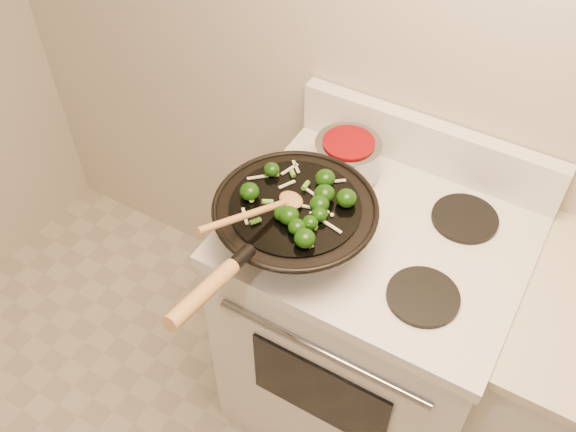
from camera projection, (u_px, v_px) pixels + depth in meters
The scene contains 5 objects.
stove at pixel (366, 323), 2.05m from camera, with size 0.78×0.67×1.08m.
wok at pixel (294, 222), 1.63m from camera, with size 0.42×0.69×0.24m.
stirfry at pixel (304, 204), 1.57m from camera, with size 0.30×0.27×0.05m.
wooden_spoon at pixel (266, 208), 1.53m from camera, with size 0.13×0.30×0.11m.
saucepan at pixel (347, 157), 1.81m from camera, with size 0.19×0.30×0.11m.
Camera 1 is at (0.22, 0.06, 2.21)m, focal length 40.00 mm.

